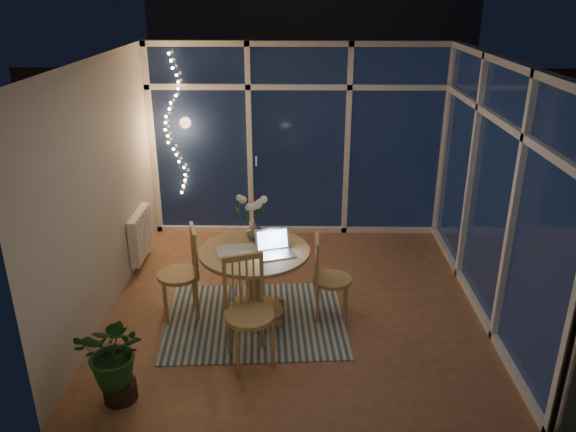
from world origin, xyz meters
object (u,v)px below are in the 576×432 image
Objects in this scene: chair_left at (178,273)px; laptop at (276,243)px; chair_right at (332,278)px; flower_vase at (255,230)px; potted_plant at (116,361)px; dining_table at (255,283)px; chair_front at (250,313)px.

chair_left is 2.88× the size of laptop.
chair_right is 4.36× the size of flower_vase.
potted_plant is at bearing -123.52° from flower_vase.
chair_front is at bearing -89.45° from dining_table.
dining_table reaches higher than potted_plant.
laptop is at bearing -58.22° from flower_vase.
chair_left is 1.35m from potted_plant.
flower_vase reaches higher than chair_right.
potted_plant is (-1.04, -1.57, -0.49)m from flower_vase.
chair_front is 0.80m from laptop.
dining_table is 1.13× the size of chair_left.
flower_vase is (-0.23, 0.37, -0.02)m from laptop.
laptop reaches higher than chair_left.
potted_plant is (-1.05, -1.32, -0.00)m from dining_table.
dining_table is 1.69m from potted_plant.
chair_right is at bearing 24.58° from chair_front.
chair_left is (-0.79, 0.00, 0.12)m from dining_table.
laptop is (0.21, 0.67, 0.38)m from chair_front.
dining_table is 5.34× the size of flower_vase.
laptop is (1.01, -0.12, 0.39)m from chair_left.
chair_front is at bearing -125.97° from laptop.
chair_left is 1.59m from chair_right.
chair_right is at bearing -7.80° from laptop.
chair_left reaches higher than flower_vase.
chair_right is (0.79, -0.01, 0.08)m from dining_table.
chair_front is (0.80, -0.79, 0.02)m from chair_left.
laptop is at bearing 67.52° from chair_left.
flower_vase is at bearing 70.51° from chair_front.
flower_vase is (-0.02, 1.04, 0.35)m from chair_front.
laptop is 1.82m from potted_plant.
chair_left is 0.97× the size of chair_front.
chair_left is 4.74× the size of flower_vase.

